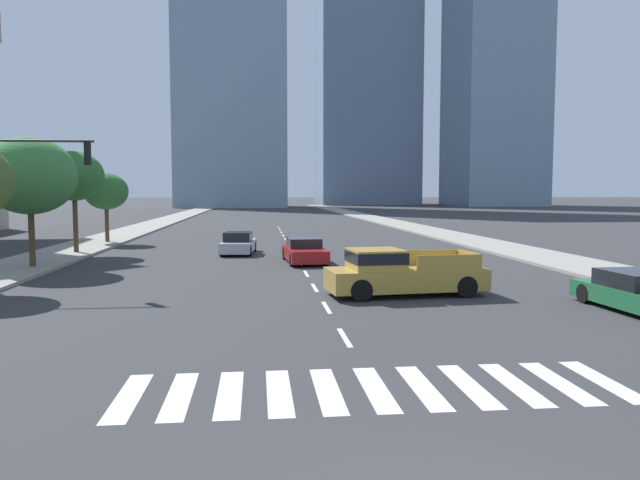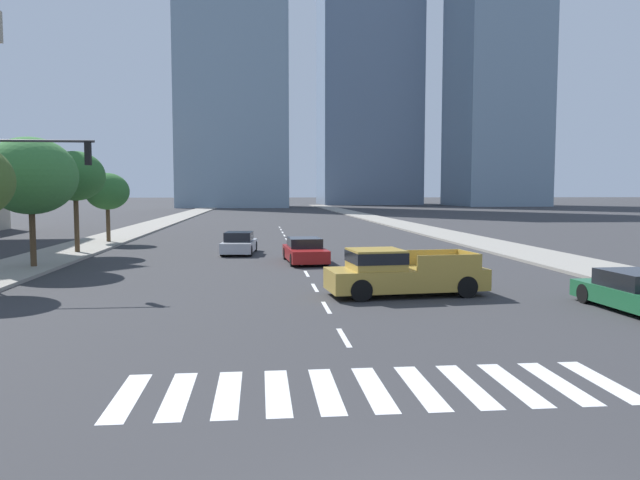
{
  "view_description": "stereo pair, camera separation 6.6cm",
  "coord_description": "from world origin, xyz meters",
  "px_view_note": "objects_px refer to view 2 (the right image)",
  "views": [
    {
      "loc": [
        -2.17,
        -5.49,
        3.67
      ],
      "look_at": [
        0.0,
        15.36,
        2.0
      ],
      "focal_mm": 33.86,
      "sensor_mm": 36.0,
      "label": 1
    },
    {
      "loc": [
        -2.11,
        -5.5,
        3.67
      ],
      "look_at": [
        0.0,
        15.36,
        2.0
      ],
      "focal_mm": 33.86,
      "sensor_mm": 36.0,
      "label": 2
    }
  ],
  "objects_px": {
    "pickup_truck": "(398,273)",
    "traffic_signal_far": "(25,179)",
    "street_tree_second": "(30,176)",
    "sedan_red_0": "(305,251)",
    "sedan_silver_1": "(239,244)",
    "sedan_green_2": "(640,293)",
    "street_tree_fourth": "(107,192)",
    "street_tree_third": "(75,176)"
  },
  "relations": [
    {
      "from": "pickup_truck",
      "to": "traffic_signal_far",
      "type": "height_order",
      "value": "traffic_signal_far"
    },
    {
      "from": "pickup_truck",
      "to": "traffic_signal_far",
      "type": "xyz_separation_m",
      "value": [
        -13.68,
        3.01,
        3.33
      ]
    },
    {
      "from": "traffic_signal_far",
      "to": "street_tree_second",
      "type": "height_order",
      "value": "street_tree_second"
    },
    {
      "from": "sedan_red_0",
      "to": "sedan_silver_1",
      "type": "bearing_deg",
      "value": -146.88
    },
    {
      "from": "sedan_silver_1",
      "to": "sedan_green_2",
      "type": "bearing_deg",
      "value": -140.56
    },
    {
      "from": "traffic_signal_far",
      "to": "street_tree_fourth",
      "type": "xyz_separation_m",
      "value": [
        -1.92,
        20.3,
        -0.44
      ]
    },
    {
      "from": "sedan_red_0",
      "to": "street_tree_fourth",
      "type": "height_order",
      "value": "street_tree_fourth"
    },
    {
      "from": "traffic_signal_far",
      "to": "sedan_green_2",
      "type": "bearing_deg",
      "value": -17.94
    },
    {
      "from": "pickup_truck",
      "to": "street_tree_third",
      "type": "relative_size",
      "value": 0.97
    },
    {
      "from": "street_tree_second",
      "to": "street_tree_fourth",
      "type": "bearing_deg",
      "value": 90.0
    },
    {
      "from": "pickup_truck",
      "to": "sedan_green_2",
      "type": "distance_m",
      "value": 7.61
    },
    {
      "from": "pickup_truck",
      "to": "sedan_silver_1",
      "type": "relative_size",
      "value": 1.31
    },
    {
      "from": "street_tree_second",
      "to": "street_tree_fourth",
      "type": "distance_m",
      "value": 14.42
    },
    {
      "from": "pickup_truck",
      "to": "street_tree_second",
      "type": "xyz_separation_m",
      "value": [
        -15.6,
        8.91,
        3.61
      ]
    },
    {
      "from": "sedan_silver_1",
      "to": "sedan_green_2",
      "type": "relative_size",
      "value": 0.91
    },
    {
      "from": "pickup_truck",
      "to": "sedan_silver_1",
      "type": "distance_m",
      "value": 16.38
    },
    {
      "from": "pickup_truck",
      "to": "street_tree_second",
      "type": "bearing_deg",
      "value": -35.47
    },
    {
      "from": "street_tree_second",
      "to": "sedan_silver_1",
      "type": "bearing_deg",
      "value": 33.49
    },
    {
      "from": "street_tree_second",
      "to": "street_tree_fourth",
      "type": "xyz_separation_m",
      "value": [
        -0.0,
        14.4,
        -0.72
      ]
    },
    {
      "from": "street_tree_second",
      "to": "street_tree_fourth",
      "type": "height_order",
      "value": "street_tree_second"
    },
    {
      "from": "sedan_silver_1",
      "to": "street_tree_third",
      "type": "height_order",
      "value": "street_tree_third"
    },
    {
      "from": "sedan_red_0",
      "to": "street_tree_third",
      "type": "relative_size",
      "value": 0.81
    },
    {
      "from": "sedan_silver_1",
      "to": "street_tree_third",
      "type": "bearing_deg",
      "value": 91.18
    },
    {
      "from": "street_tree_fourth",
      "to": "traffic_signal_far",
      "type": "bearing_deg",
      "value": -84.6
    },
    {
      "from": "sedan_silver_1",
      "to": "street_tree_fourth",
      "type": "relative_size",
      "value": 0.9
    },
    {
      "from": "sedan_red_0",
      "to": "sedan_green_2",
      "type": "bearing_deg",
      "value": 29.61
    },
    {
      "from": "pickup_truck",
      "to": "traffic_signal_far",
      "type": "bearing_deg",
      "value": -18.15
    },
    {
      "from": "pickup_truck",
      "to": "traffic_signal_far",
      "type": "relative_size",
      "value": 0.99
    },
    {
      "from": "sedan_red_0",
      "to": "street_tree_fourth",
      "type": "distance_m",
      "value": 18.59
    },
    {
      "from": "street_tree_third",
      "to": "pickup_truck",
      "type": "bearing_deg",
      "value": -45.48
    },
    {
      "from": "street_tree_third",
      "to": "sedan_green_2",
      "type": "bearing_deg",
      "value": -41.1
    },
    {
      "from": "traffic_signal_far",
      "to": "street_tree_fourth",
      "type": "relative_size",
      "value": 1.2
    },
    {
      "from": "sedan_silver_1",
      "to": "street_tree_second",
      "type": "relative_size",
      "value": 0.72
    },
    {
      "from": "sedan_red_0",
      "to": "sedan_silver_1",
      "type": "relative_size",
      "value": 1.09
    },
    {
      "from": "sedan_silver_1",
      "to": "traffic_signal_far",
      "type": "xyz_separation_m",
      "value": [
        -7.59,
        -12.19,
        3.54
      ]
    },
    {
      "from": "pickup_truck",
      "to": "traffic_signal_far",
      "type": "distance_m",
      "value": 14.4
    },
    {
      "from": "pickup_truck",
      "to": "sedan_red_0",
      "type": "distance_m",
      "value": 10.76
    },
    {
      "from": "street_tree_third",
      "to": "street_tree_second",
      "type": "bearing_deg",
      "value": -90.0
    },
    {
      "from": "sedan_silver_1",
      "to": "street_tree_third",
      "type": "xyz_separation_m",
      "value": [
        -9.51,
        0.66,
        3.99
      ]
    },
    {
      "from": "pickup_truck",
      "to": "sedan_silver_1",
      "type": "bearing_deg",
      "value": -73.9
    },
    {
      "from": "sedan_red_0",
      "to": "street_tree_second",
      "type": "height_order",
      "value": "street_tree_second"
    },
    {
      "from": "street_tree_fourth",
      "to": "pickup_truck",
      "type": "bearing_deg",
      "value": -56.21
    }
  ]
}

